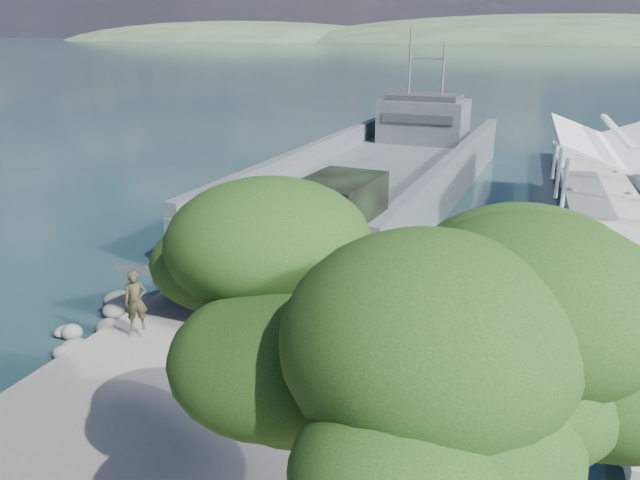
{
  "coord_description": "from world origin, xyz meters",
  "views": [
    {
      "loc": [
        7.94,
        -16.55,
        10.22
      ],
      "look_at": [
        0.84,
        6.0,
        2.22
      ],
      "focal_mm": 35.0,
      "sensor_mm": 36.0,
      "label": 1
    }
  ],
  "objects_px": {
    "overhang_tree": "(363,360)",
    "pier": "(609,200)",
    "landing_craft": "(380,183)",
    "military_truck": "(320,244)",
    "soldier": "(137,312)"
  },
  "relations": [
    {
      "from": "military_truck",
      "to": "soldier",
      "type": "height_order",
      "value": "military_truck"
    },
    {
      "from": "military_truck",
      "to": "overhang_tree",
      "type": "distance_m",
      "value": 15.06
    },
    {
      "from": "soldier",
      "to": "overhang_tree",
      "type": "height_order",
      "value": "overhang_tree"
    },
    {
      "from": "landing_craft",
      "to": "overhang_tree",
      "type": "xyz_separation_m",
      "value": [
        6.29,
        -30.96,
        5.11
      ]
    },
    {
      "from": "military_truck",
      "to": "overhang_tree",
      "type": "height_order",
      "value": "overhang_tree"
    },
    {
      "from": "landing_craft",
      "to": "military_truck",
      "type": "bearing_deg",
      "value": -80.45
    },
    {
      "from": "soldier",
      "to": "military_truck",
      "type": "bearing_deg",
      "value": 19.49
    },
    {
      "from": "military_truck",
      "to": "soldier",
      "type": "distance_m",
      "value": 7.04
    },
    {
      "from": "overhang_tree",
      "to": "pier",
      "type": "bearing_deg",
      "value": 76.55
    },
    {
      "from": "landing_craft",
      "to": "soldier",
      "type": "relative_size",
      "value": 19.38
    },
    {
      "from": "pier",
      "to": "overhang_tree",
      "type": "bearing_deg",
      "value": -103.45
    },
    {
      "from": "pier",
      "to": "landing_craft",
      "type": "distance_m",
      "value": 13.34
    },
    {
      "from": "pier",
      "to": "landing_craft",
      "type": "bearing_deg",
      "value": 167.75
    },
    {
      "from": "military_truck",
      "to": "overhang_tree",
      "type": "relative_size",
      "value": 1.15
    },
    {
      "from": "soldier",
      "to": "overhang_tree",
      "type": "distance_m",
      "value": 13.68
    }
  ]
}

